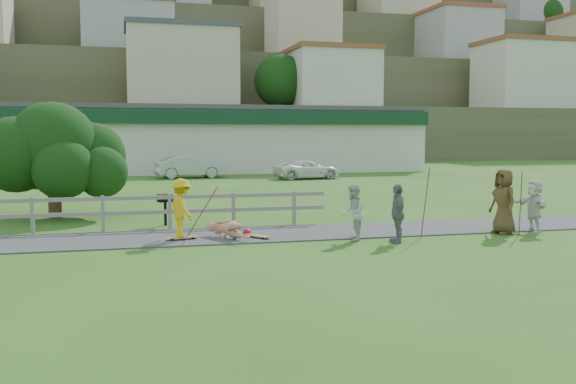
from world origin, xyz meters
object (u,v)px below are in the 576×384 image
at_px(skater_fallen, 228,229).
at_px(car_silver, 190,167).
at_px(spectator_d, 534,206).
at_px(bbq, 165,210).
at_px(spectator_a, 353,212).
at_px(car_white, 307,170).
at_px(skater_rider, 182,212).
at_px(spectator_c, 504,201).
at_px(tree, 54,169).
at_px(spectator_b, 397,213).

relative_size(skater_fallen, car_silver, 0.34).
bearing_deg(skater_fallen, spectator_d, -36.74).
distance_m(skater_fallen, bbq, 3.64).
bearing_deg(spectator_a, car_white, -172.83).
bearing_deg(car_white, skater_rider, 148.48).
bearing_deg(bbq, spectator_c, -36.41).
distance_m(spectator_a, car_silver, 27.14).
distance_m(skater_fallen, spectator_a, 3.51).
bearing_deg(tree, car_white, 50.20).
bearing_deg(tree, skater_rider, -57.22).
bearing_deg(car_silver, spectator_b, 177.88).
height_order(spectator_a, tree, tree).
relative_size(spectator_a, spectator_d, 1.00).
relative_size(spectator_a, car_silver, 0.34).
relative_size(skater_fallen, spectator_a, 1.01).
height_order(skater_fallen, car_silver, car_silver).
relative_size(spectator_a, bbq, 1.55).
bearing_deg(car_white, spectator_c, 170.16).
relative_size(spectator_b, bbq, 1.58).
relative_size(skater_fallen, tree, 0.32).
relative_size(skater_rider, tree, 0.33).
bearing_deg(spectator_a, spectator_b, 81.38).
bearing_deg(skater_fallen, spectator_c, -38.01).
height_order(spectator_d, car_white, spectator_d).
height_order(spectator_b, spectator_d, spectator_b).
xyz_separation_m(skater_fallen, car_silver, (1.60, 26.06, 0.48)).
height_order(spectator_a, spectator_d, spectator_d).
distance_m(skater_fallen, spectator_d, 9.20).
bearing_deg(spectator_d, spectator_b, -79.77).
relative_size(spectator_b, car_white, 0.36).
height_order(tree, bbq, tree).
bearing_deg(tree, bbq, -37.84).
distance_m(skater_fallen, spectator_b, 4.70).
relative_size(skater_fallen, car_white, 0.36).
distance_m(car_silver, bbq, 22.96).
bearing_deg(tree, skater_fallen, -50.01).
bearing_deg(bbq, tree, 129.93).
height_order(skater_fallen, spectator_b, spectator_b).
bearing_deg(spectator_c, skater_rider, -105.05).
bearing_deg(tree, spectator_c, -28.33).
xyz_separation_m(spectator_a, car_silver, (-1.72, 27.08, -0.02)).
height_order(skater_rider, skater_fallen, skater_rider).
xyz_separation_m(spectator_a, bbq, (-4.83, 4.34, -0.28)).
xyz_separation_m(skater_rider, bbq, (-0.24, 3.20, -0.31)).
bearing_deg(spectator_c, spectator_a, -97.81).
bearing_deg(car_silver, bbq, 164.36).
bearing_deg(car_silver, tree, 153.43).
relative_size(spectator_a, car_white, 0.36).
xyz_separation_m(spectator_b, tree, (-9.53, 7.75, 0.94)).
bearing_deg(skater_rider, spectator_b, -125.13).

